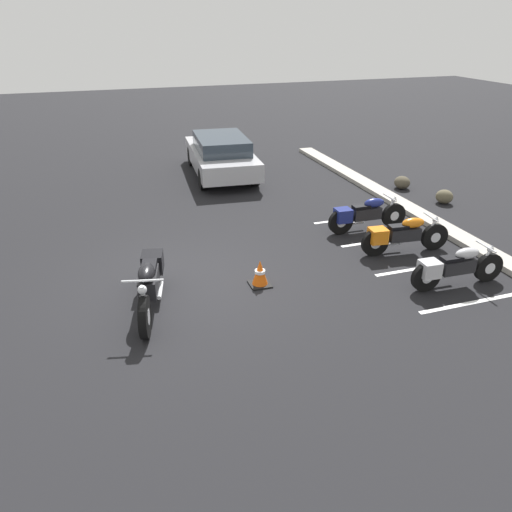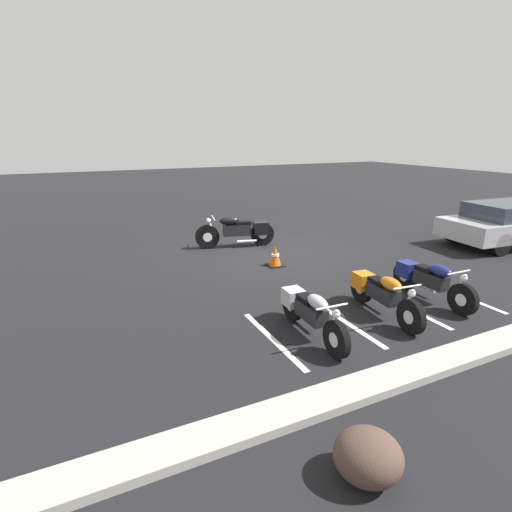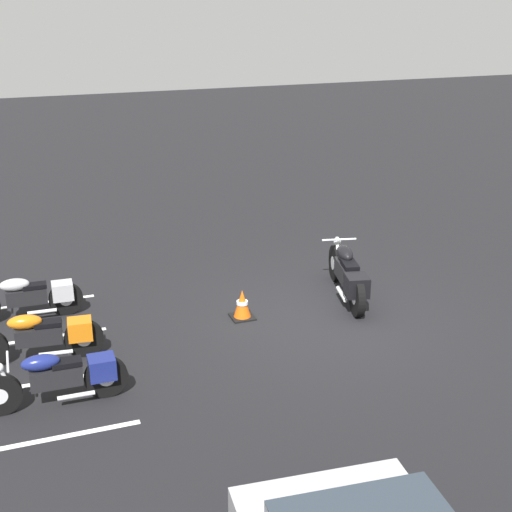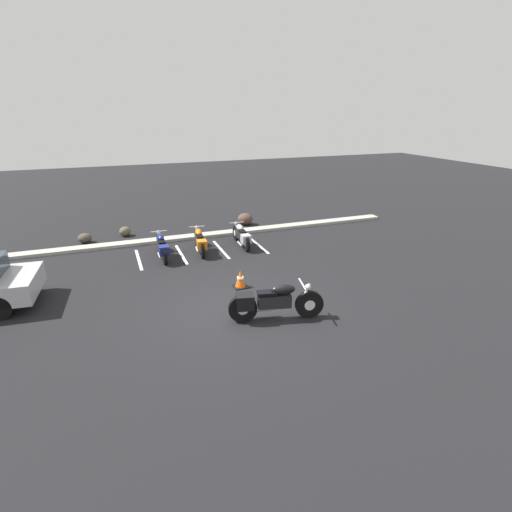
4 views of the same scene
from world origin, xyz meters
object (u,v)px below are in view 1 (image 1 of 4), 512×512
(parked_bike_1, at_px, (401,235))
(landscape_rock_1, at_px, (444,197))
(car_silver, at_px, (221,154))
(parked_bike_2, at_px, (454,267))
(motorcycle_black_featured, at_px, (150,281))
(parked_bike_0, at_px, (364,214))
(landscape_rock_2, at_px, (402,182))
(traffic_cone, at_px, (260,274))

(parked_bike_1, height_order, landscape_rock_1, parked_bike_1)
(car_silver, bearing_deg, parked_bike_2, -160.62)
(motorcycle_black_featured, distance_m, landscape_rock_1, 8.93)
(parked_bike_0, xyz_separation_m, parked_bike_1, (1.36, 0.14, -0.00))
(parked_bike_1, xyz_separation_m, parked_bike_2, (1.62, 0.09, -0.01))
(parked_bike_1, xyz_separation_m, car_silver, (-7.02, -2.15, 0.26))
(parked_bike_2, relative_size, landscape_rock_2, 3.85)
(parked_bike_2, xyz_separation_m, landscape_rock_2, (-5.54, 2.54, -0.23))
(parked_bike_1, bearing_deg, landscape_rock_2, 61.48)
(parked_bike_1, bearing_deg, parked_bike_0, 101.07)
(motorcycle_black_featured, bearing_deg, parked_bike_2, 91.45)
(landscape_rock_1, bearing_deg, parked_bike_0, -71.50)
(landscape_rock_1, distance_m, traffic_cone, 6.95)
(motorcycle_black_featured, distance_m, car_silver, 8.21)
(landscape_rock_1, bearing_deg, motorcycle_black_featured, -70.95)
(parked_bike_0, bearing_deg, landscape_rock_2, 43.46)
(motorcycle_black_featured, distance_m, traffic_cone, 2.10)
(parked_bike_2, distance_m, landscape_rock_2, 6.10)
(parked_bike_1, bearing_deg, landscape_rock_1, 44.21)
(landscape_rock_1, xyz_separation_m, landscape_rock_2, (-1.51, -0.36, -0.00))
(landscape_rock_1, relative_size, landscape_rock_2, 0.91)
(motorcycle_black_featured, height_order, parked_bike_1, motorcycle_black_featured)
(landscape_rock_2, relative_size, traffic_cone, 0.98)
(parked_bike_0, distance_m, landscape_rock_2, 3.77)
(motorcycle_black_featured, height_order, parked_bike_2, motorcycle_black_featured)
(parked_bike_1, relative_size, landscape_rock_1, 4.33)
(landscape_rock_1, height_order, landscape_rock_2, landscape_rock_1)
(motorcycle_black_featured, relative_size, car_silver, 0.52)
(parked_bike_0, height_order, parked_bike_1, parked_bike_0)
(parked_bike_0, relative_size, landscape_rock_2, 3.97)
(parked_bike_0, xyz_separation_m, traffic_cone, (1.77, -3.23, -0.18))
(parked_bike_1, height_order, landscape_rock_2, parked_bike_1)
(motorcycle_black_featured, xyz_separation_m, landscape_rock_1, (-2.91, 8.43, -0.30))
(parked_bike_0, height_order, car_silver, car_silver)
(parked_bike_1, height_order, parked_bike_2, parked_bike_1)
(traffic_cone, bearing_deg, car_silver, 170.70)
(parked_bike_0, height_order, landscape_rock_1, parked_bike_0)
(parked_bike_0, height_order, landscape_rock_2, parked_bike_0)
(parked_bike_1, height_order, car_silver, car_silver)
(parked_bike_2, height_order, landscape_rock_2, parked_bike_2)
(motorcycle_black_featured, xyz_separation_m, parked_bike_0, (-1.87, 5.31, -0.07))
(parked_bike_0, relative_size, traffic_cone, 3.88)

